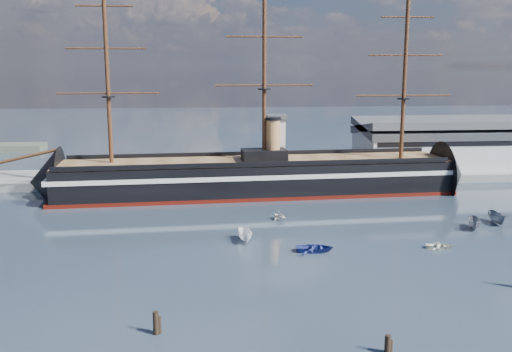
{
  "coord_description": "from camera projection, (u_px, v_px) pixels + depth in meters",
  "views": [
    {
      "loc": [
        -15.84,
        -66.92,
        28.76
      ],
      "look_at": [
        -5.83,
        35.0,
        9.0
      ],
      "focal_mm": 40.0,
      "sensor_mm": 36.0,
      "label": 1
    }
  ],
  "objects": [
    {
      "name": "ground",
      "position": [
        283.0,
        216.0,
        111.45
      ],
      "size": [
        600.0,
        600.0,
        0.0
      ],
      "primitive_type": "plane",
      "color": "#1D2736",
      "rests_on": "ground"
    },
    {
      "name": "quay",
      "position": [
        301.0,
        179.0,
        147.59
      ],
      "size": [
        180.0,
        18.0,
        2.0
      ],
      "primitive_type": "cube",
      "color": "slate",
      "rests_on": "ground"
    },
    {
      "name": "warehouse",
      "position": [
        474.0,
        144.0,
        154.59
      ],
      "size": [
        63.0,
        21.0,
        11.6
      ],
      "color": "#B7BABC",
      "rests_on": "ground"
    },
    {
      "name": "quay_tower",
      "position": [
        276.0,
        144.0,
        142.13
      ],
      "size": [
        5.0,
        5.0,
        15.0
      ],
      "color": "silver",
      "rests_on": "ground"
    },
    {
      "name": "warship",
      "position": [
        248.0,
        177.0,
        129.72
      ],
      "size": [
        113.28,
        20.82,
        53.94
      ],
      "rotation": [
        0.0,
        0.0,
        0.05
      ],
      "color": "black",
      "rests_on": "ground"
    },
    {
      "name": "motorboat_a",
      "position": [
        245.0,
        242.0,
        94.98
      ],
      "size": [
        6.79,
        2.88,
        2.65
      ],
      "primitive_type": "imported",
      "rotation": [
        0.0,
        0.0,
        0.07
      ],
      "color": "white",
      "rests_on": "ground"
    },
    {
      "name": "motorboat_b",
      "position": [
        315.0,
        252.0,
        89.85
      ],
      "size": [
        1.83,
        3.84,
        1.73
      ],
      "primitive_type": "imported",
      "rotation": [
        0.0,
        0.0,
        1.48
      ],
      "color": "navy",
      "rests_on": "ground"
    },
    {
      "name": "motorboat_c",
      "position": [
        474.0,
        229.0,
        102.4
      ],
      "size": [
        6.68,
        4.46,
        2.51
      ],
      "primitive_type": "imported",
      "rotation": [
        0.0,
        0.0,
        -0.38
      ],
      "color": "slate",
      "rests_on": "ground"
    },
    {
      "name": "motorboat_d",
      "position": [
        279.0,
        220.0,
        108.59
      ],
      "size": [
        5.7,
        4.81,
        1.94
      ],
      "primitive_type": "imported",
      "rotation": [
        0.0,
        0.0,
        0.58
      ],
      "color": "silver",
      "rests_on": "ground"
    },
    {
      "name": "motorboat_e",
      "position": [
        440.0,
        248.0,
        91.45
      ],
      "size": [
        1.49,
        2.85,
        1.27
      ],
      "primitive_type": "imported",
      "rotation": [
        0.0,
        0.0,
        1.42
      ],
      "color": "white",
      "rests_on": "ground"
    },
    {
      "name": "motorboat_f",
      "position": [
        497.0,
        224.0,
        105.81
      ],
      "size": [
        6.82,
        2.82,
        2.68
      ],
      "primitive_type": "imported",
      "rotation": [
        0.0,
        0.0,
        -0.05
      ],
      "color": "slate",
      "rests_on": "ground"
    },
    {
      "name": "piling_near_left",
      "position": [
        156.0,
        334.0,
        62.2
      ],
      "size": [
        0.64,
        0.64,
        3.33
      ],
      "primitive_type": "cylinder",
      "color": "black",
      "rests_on": "ground"
    }
  ]
}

